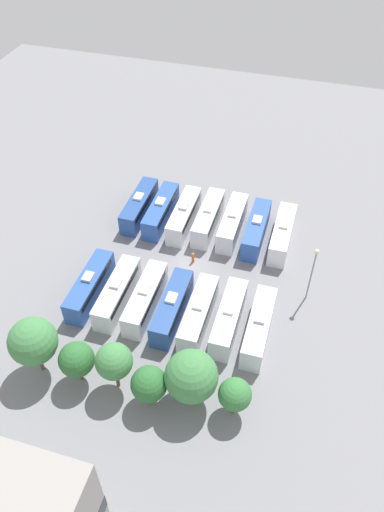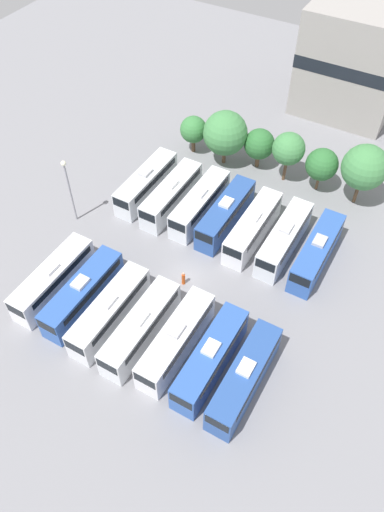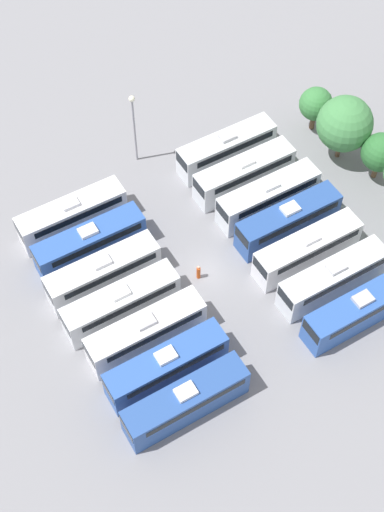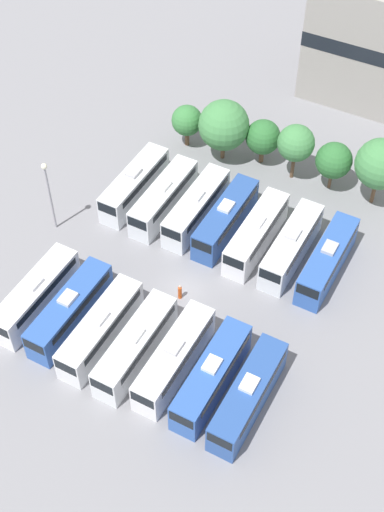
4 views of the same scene
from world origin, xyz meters
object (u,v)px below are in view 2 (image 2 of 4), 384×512
(light_pole, at_px, (68,182))
(tree_5, at_px, (365,167))
(bus_2, at_px, (110,311))
(bus_11, at_px, (253,227))
(depot_building, at_px, (356,57))
(bus_6, at_px, (245,377))
(tree_0, at_px, (193,130))
(tree_1, at_px, (225,133))
(bus_13, at_px, (317,251))
(worker_person, at_px, (183,279))
(bus_0, at_px, (53,278))
(bus_7, at_px, (146,183))
(bus_10, at_px, (226,213))
(bus_12, at_px, (284,238))
(bus_4, at_px, (176,339))
(tree_4, at_px, (322,165))
(bus_5, at_px, (211,357))
(bus_8, at_px, (172,194))
(bus_1, at_px, (83,293))
(tree_3, at_px, (289,149))
(bus_9, at_px, (200,203))
(bus_3, at_px, (141,327))
(tree_2, at_px, (259,144))

(light_pole, bearing_deg, tree_5, 35.01)
(bus_2, bearing_deg, light_pole, 141.34)
(bus_11, bearing_deg, depot_building, 89.55)
(bus_6, distance_m, tree_0, 34.31)
(bus_6, xyz_separation_m, tree_1, (-16.07, 27.22, 2.67))
(bus_13, xyz_separation_m, tree_0, (-20.95, 10.56, 1.53))
(bus_6, bearing_deg, worker_person, 144.86)
(bus_0, xyz_separation_m, bus_7, (0.06, 16.88, 0.00))
(tree_1, distance_m, tree_5, 17.10)
(bus_10, distance_m, tree_0, 14.37)
(bus_7, bearing_deg, tree_5, 26.75)
(bus_13, bearing_deg, bus_7, 179.18)
(bus_12, xyz_separation_m, worker_person, (-7.02, -9.49, -1.02))
(bus_4, xyz_separation_m, light_pole, (-19.04, 9.11, 3.84))
(bus_10, bearing_deg, depot_building, 82.97)
(tree_4, bearing_deg, tree_1, -175.17)
(bus_5, height_order, bus_11, same)
(bus_8, bearing_deg, bus_2, -78.36)
(bus_2, xyz_separation_m, bus_6, (14.10, 0.17, 0.00))
(bus_10, bearing_deg, bus_1, -112.53)
(bus_4, xyz_separation_m, tree_3, (-0.97, 27.63, 2.85))
(light_pole, bearing_deg, bus_9, 32.87)
(bus_5, xyz_separation_m, bus_10, (-7.23, 16.95, 0.00))
(worker_person, relative_size, tree_4, 0.30)
(bus_3, xyz_separation_m, bus_8, (-7.08, 17.04, 0.00))
(bus_9, distance_m, tree_0, 12.26)
(worker_person, bearing_deg, tree_4, 72.27)
(bus_7, relative_size, tree_3, 1.55)
(bus_10, bearing_deg, bus_2, -101.26)
(bus_5, height_order, bus_6, same)
(bus_4, bearing_deg, bus_2, -176.48)
(bus_8, distance_m, tree_4, 18.07)
(bus_4, relative_size, light_pole, 1.23)
(bus_4, relative_size, tree_4, 1.82)
(bus_1, relative_size, bus_8, 1.00)
(bus_13, distance_m, light_pole, 27.61)
(bus_3, relative_size, tree_2, 1.94)
(bus_2, distance_m, light_pole, 15.76)
(bus_8, xyz_separation_m, bus_12, (14.17, 0.04, 0.00))
(bus_7, relative_size, depot_building, 0.71)
(bus_13, bearing_deg, bus_4, -113.80)
(light_pole, bearing_deg, bus_1, -47.37)
(bus_5, xyz_separation_m, depot_building, (-3.42, 47.84, 5.59))
(bus_6, bearing_deg, depot_building, 98.12)
(worker_person, bearing_deg, bus_12, 53.51)
(bus_2, height_order, worker_person, bus_2)
(tree_1, relative_size, tree_2, 1.36)
(tree_5, bearing_deg, bus_12, -111.06)
(bus_7, distance_m, bus_11, 14.19)
(bus_2, xyz_separation_m, tree_0, (-6.56, 27.51, 1.53))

